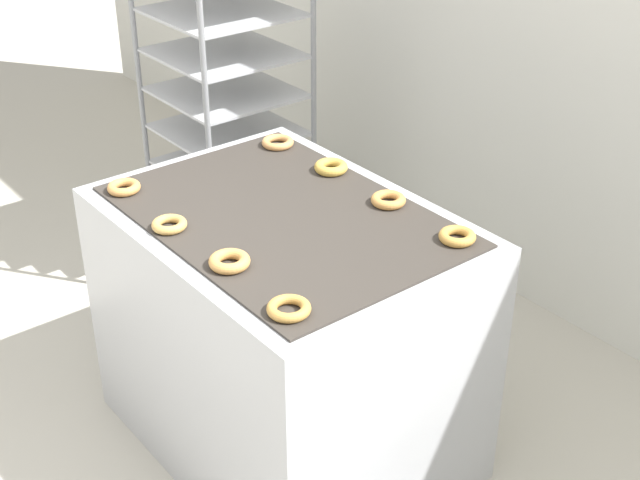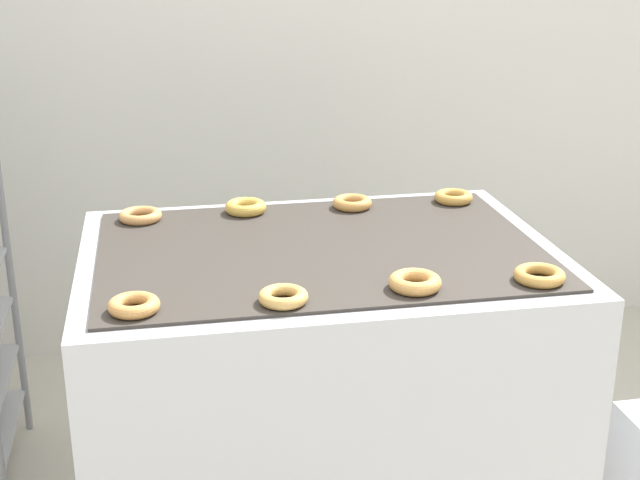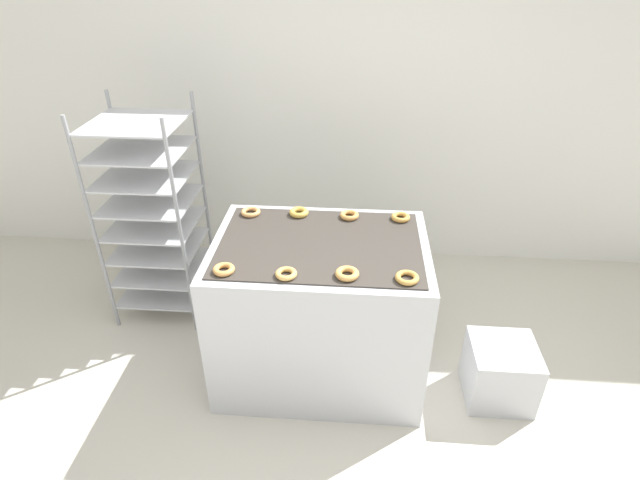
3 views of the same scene
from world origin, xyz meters
TOP-DOWN VIEW (x-y plane):
  - ground_plane at (0.00, 0.00)m, footprint 14.00×14.00m
  - wall_back at (0.00, 2.12)m, footprint 8.00×0.05m
  - fryer_machine at (0.00, 0.69)m, footprint 1.21×0.88m
  - baking_rack_cart at (-1.19, 1.24)m, footprint 0.59×0.57m
  - glaze_bin at (1.08, 0.53)m, footprint 0.38×0.37m
  - donut_near_left at (-0.46, 0.37)m, footprint 0.11×0.11m
  - donut_near_midleft at (-0.14, 0.36)m, footprint 0.11×0.11m
  - donut_near_midright at (0.16, 0.38)m, footprint 0.12×0.12m
  - donut_near_right at (0.46, 0.37)m, footprint 0.12×0.12m
  - donut_far_left at (-0.45, 1.00)m, footprint 0.12×0.12m
  - donut_far_midleft at (-0.15, 1.01)m, footprint 0.12×0.12m
  - donut_far_midright at (0.15, 1.00)m, footprint 0.11×0.11m
  - donut_far_right at (0.46, 1.00)m, footprint 0.11×0.11m

SIDE VIEW (x-z plane):
  - ground_plane at x=0.00m, z-range 0.00..0.00m
  - glaze_bin at x=1.08m, z-range 0.00..0.37m
  - fryer_machine at x=0.00m, z-range 0.00..0.93m
  - baking_rack_cart at x=-1.19m, z-range 0.01..1.54m
  - donut_far_left at x=-0.45m, z-range 0.93..0.96m
  - donut_near_midleft at x=-0.14m, z-range 0.93..0.96m
  - donut_near_right at x=0.46m, z-range 0.93..0.96m
  - donut_near_left at x=-0.46m, z-range 0.93..0.96m
  - donut_far_right at x=0.46m, z-range 0.93..0.96m
  - donut_far_midright at x=0.15m, z-range 0.93..0.96m
  - donut_near_midright at x=0.16m, z-range 0.93..0.96m
  - donut_far_midleft at x=-0.15m, z-range 0.93..0.96m
  - wall_back at x=0.00m, z-range 0.00..2.80m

